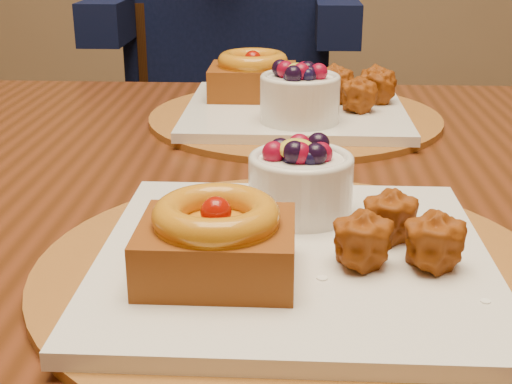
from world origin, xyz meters
TOP-DOWN VIEW (x-y plane):
  - dining_table at (0.05, -0.05)m, footprint 1.60×0.90m
  - place_setting_near at (0.05, -0.27)m, footprint 0.38×0.38m
  - place_setting_far at (0.05, 0.16)m, footprint 0.38×0.38m
  - chair_far at (-0.06, 0.72)m, footprint 0.49×0.49m

SIDE VIEW (x-z plane):
  - chair_far at x=-0.06m, z-range 0.05..0.89m
  - dining_table at x=0.05m, z-range 0.30..1.06m
  - place_setting_near at x=0.05m, z-range 0.74..0.82m
  - place_setting_far at x=0.05m, z-range 0.74..0.83m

